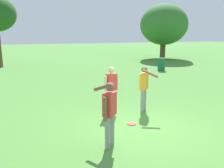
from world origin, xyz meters
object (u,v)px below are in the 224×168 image
trash_can_further_along (161,64)px  tree_broad_center (164,25)px  person_catcher (109,110)px  tree_far_right (164,24)px  person_bystander (111,86)px  frisbee (132,124)px  person_thrower (144,85)px

trash_can_further_along → tree_broad_center: tree_broad_center is taller
person_catcher → tree_far_right: size_ratio=0.27×
person_bystander → tree_far_right: (12.18, 15.37, 2.89)m
trash_can_further_along → tree_far_right: 9.95m
person_bystander → trash_can_further_along: (7.00, 7.56, -0.46)m
person_catcher → tree_far_right: 22.33m
tree_broad_center → frisbee: bearing=-125.9°
person_catcher → tree_broad_center: size_ratio=0.28×
person_catcher → tree_far_right: bearing=53.5°
person_catcher → trash_can_further_along: bearing=51.3°
person_bystander → frisbee: person_bystander is taller
tree_broad_center → tree_far_right: (0.63, 1.00, 0.16)m
frisbee → tree_broad_center: 19.71m
person_bystander → tree_far_right: 19.83m
person_catcher → tree_broad_center: tree_broad_center is taller
person_thrower → tree_broad_center: tree_broad_center is taller
person_bystander → frisbee: size_ratio=5.76×
frisbee → tree_far_right: bearing=54.3°
frisbee → person_catcher: bearing=-136.3°
person_thrower → person_bystander: 1.18m
trash_can_further_along → tree_broad_center: bearing=56.3°
person_catcher → frisbee: size_ratio=5.76×
tree_far_right → person_thrower: bearing=-125.1°
trash_can_further_along → tree_broad_center: (4.55, 6.81, 3.20)m
tree_far_right → person_catcher: bearing=-126.5°
frisbee → person_thrower: bearing=45.6°
frisbee → trash_can_further_along: (6.82, 8.87, 0.47)m
person_bystander → tree_broad_center: bearing=51.2°
frisbee → tree_broad_center: bearing=54.1°
person_thrower → tree_far_right: 19.42m
person_thrower → tree_far_right: (11.05, 15.71, 2.87)m
person_bystander → trash_can_further_along: bearing=47.2°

